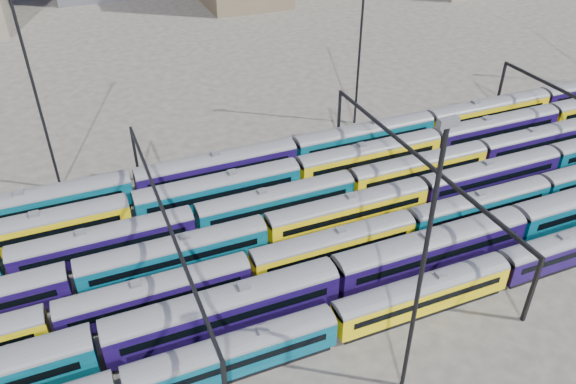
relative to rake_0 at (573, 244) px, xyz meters
name	(u,v)px	position (x,y,z in m)	size (l,w,h in m)	color
ground	(338,229)	(-20.75, 15.00, -2.48)	(500.00, 500.00, 0.00)	#423D38
rake_0	(573,244)	(0.00, 0.00, 0.00)	(134.59, 2.81, 4.72)	black
rake_1	(334,275)	(-26.40, 5.00, 0.48)	(136.82, 3.33, 5.63)	black
rake_2	(250,266)	(-33.63, 10.00, 0.01)	(115.69, 2.82, 4.74)	black
rake_3	(422,190)	(-9.31, 15.00, 0.18)	(123.58, 3.01, 5.07)	black
rake_4	(276,200)	(-26.72, 20.00, 0.12)	(140.80, 2.94, 4.95)	black
rake_5	(370,154)	(-11.12, 25.00, 0.27)	(148.74, 3.11, 5.24)	black
rake_6	(365,135)	(-9.13, 30.00, 0.35)	(109.32, 3.20, 5.40)	black
gantry_1	(165,222)	(-40.75, 15.00, 4.31)	(0.35, 40.35, 8.03)	black
gantry_2	(417,163)	(-10.75, 15.00, 4.31)	(0.35, 40.35, 8.03)	black
mast_1	(35,90)	(-50.75, 37.00, 11.49)	(1.40, 0.50, 25.60)	black
mast_2	(423,263)	(-25.75, -7.00, 11.49)	(1.40, 0.50, 25.60)	black
mast_3	(361,37)	(-5.75, 39.00, 11.49)	(1.40, 0.50, 25.60)	black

